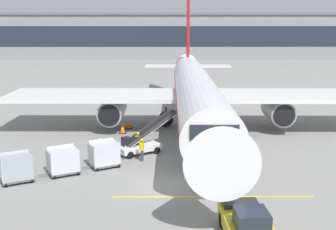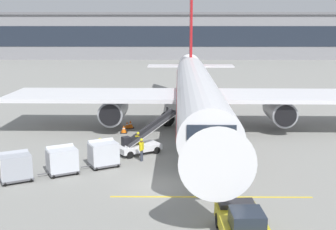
{
  "view_description": "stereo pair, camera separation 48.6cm",
  "coord_description": "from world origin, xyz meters",
  "px_view_note": "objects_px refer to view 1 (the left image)",
  "views": [
    {
      "loc": [
        0.32,
        -26.06,
        10.01
      ],
      "look_at": [
        0.51,
        6.94,
        3.11
      ],
      "focal_mm": 46.26,
      "sensor_mm": 36.0,
      "label": 1
    },
    {
      "loc": [
        0.81,
        -26.06,
        10.01
      ],
      "look_at": [
        0.51,
        6.94,
        3.11
      ],
      "focal_mm": 46.26,
      "sensor_mm": 36.0,
      "label": 2
    }
  ],
  "objects_px": {
    "baggage_cart_second": "(63,160)",
    "ground_crew_by_loader": "(142,148)",
    "parked_airplane": "(195,91)",
    "baggage_cart_lead": "(104,153)",
    "safety_cone_engine_keepout": "(123,129)",
    "baggage_cart_third": "(16,167)",
    "ground_crew_by_carts": "(100,148)",
    "safety_cone_wingtip": "(126,125)",
    "pushback_tug": "(248,225)",
    "belt_loader": "(141,142)",
    "safety_cone_nose_mark": "(129,124)",
    "ground_crew_marshaller": "(138,141)"
  },
  "relations": [
    {
      "from": "safety_cone_engine_keepout",
      "to": "baggage_cart_second",
      "type": "bearing_deg",
      "value": -104.54
    },
    {
      "from": "belt_loader",
      "to": "parked_airplane",
      "type": "bearing_deg",
      "value": 60.22
    },
    {
      "from": "baggage_cart_lead",
      "to": "safety_cone_engine_keepout",
      "type": "bearing_deg",
      "value": 87.77
    },
    {
      "from": "parked_airplane",
      "to": "belt_loader",
      "type": "bearing_deg",
      "value": -119.78
    },
    {
      "from": "parked_airplane",
      "to": "pushback_tug",
      "type": "distance_m",
      "value": 22.79
    },
    {
      "from": "safety_cone_engine_keepout",
      "to": "baggage_cart_lead",
      "type": "bearing_deg",
      "value": -92.23
    },
    {
      "from": "safety_cone_wingtip",
      "to": "ground_crew_by_carts",
      "type": "bearing_deg",
      "value": -95.28
    },
    {
      "from": "ground_crew_by_loader",
      "to": "safety_cone_wingtip",
      "type": "xyz_separation_m",
      "value": [
        -2.15,
        10.36,
        -0.66
      ]
    },
    {
      "from": "pushback_tug",
      "to": "safety_cone_engine_keepout",
      "type": "bearing_deg",
      "value": 110.78
    },
    {
      "from": "baggage_cart_lead",
      "to": "ground_crew_marshaller",
      "type": "distance_m",
      "value": 3.94
    },
    {
      "from": "belt_loader",
      "to": "baggage_cart_third",
      "type": "relative_size",
      "value": 1.82
    },
    {
      "from": "safety_cone_engine_keepout",
      "to": "pushback_tug",
      "type": "bearing_deg",
      "value": -69.22
    },
    {
      "from": "belt_loader",
      "to": "pushback_tug",
      "type": "distance_m",
      "value": 15.38
    },
    {
      "from": "baggage_cart_lead",
      "to": "safety_cone_engine_keepout",
      "type": "distance_m",
      "value": 9.86
    },
    {
      "from": "baggage_cart_lead",
      "to": "ground_crew_marshaller",
      "type": "height_order",
      "value": "baggage_cart_lead"
    },
    {
      "from": "baggage_cart_lead",
      "to": "safety_cone_nose_mark",
      "type": "relative_size",
      "value": 3.55
    },
    {
      "from": "ground_crew_by_loader",
      "to": "safety_cone_nose_mark",
      "type": "xyz_separation_m",
      "value": [
        -1.83,
        10.5,
        -0.62
      ]
    },
    {
      "from": "belt_loader",
      "to": "baggage_cart_third",
      "type": "distance_m",
      "value": 10.0
    },
    {
      "from": "baggage_cart_lead",
      "to": "baggage_cart_third",
      "type": "height_order",
      "value": "same"
    },
    {
      "from": "ground_crew_by_carts",
      "to": "safety_cone_wingtip",
      "type": "distance_m",
      "value": 10.39
    },
    {
      "from": "parked_airplane",
      "to": "safety_cone_engine_keepout",
      "type": "bearing_deg",
      "value": -165.59
    },
    {
      "from": "ground_crew_by_carts",
      "to": "pushback_tug",
      "type": "bearing_deg",
      "value": -54.65
    },
    {
      "from": "safety_cone_nose_mark",
      "to": "baggage_cart_third",
      "type": "bearing_deg",
      "value": -112.46
    },
    {
      "from": "pushback_tug",
      "to": "ground_crew_by_loader",
      "type": "xyz_separation_m",
      "value": [
        -5.61,
        12.25,
        0.17
      ]
    },
    {
      "from": "parked_airplane",
      "to": "safety_cone_wingtip",
      "type": "bearing_deg",
      "value": 179.76
    },
    {
      "from": "baggage_cart_second",
      "to": "ground_crew_by_loader",
      "type": "bearing_deg",
      "value": 28.45
    },
    {
      "from": "ground_crew_marshaller",
      "to": "safety_cone_engine_keepout",
      "type": "relative_size",
      "value": 2.35
    },
    {
      "from": "safety_cone_wingtip",
      "to": "baggage_cart_lead",
      "type": "bearing_deg",
      "value": -92.57
    },
    {
      "from": "baggage_cart_lead",
      "to": "baggage_cart_second",
      "type": "distance_m",
      "value": 3.02
    },
    {
      "from": "ground_crew_marshaller",
      "to": "safety_cone_wingtip",
      "type": "bearing_deg",
      "value": 101.72
    },
    {
      "from": "parked_airplane",
      "to": "ground_crew_by_loader",
      "type": "bearing_deg",
      "value": -114.01
    },
    {
      "from": "baggage_cart_lead",
      "to": "ground_crew_by_loader",
      "type": "distance_m",
      "value": 2.96
    },
    {
      "from": "baggage_cart_third",
      "to": "safety_cone_wingtip",
      "type": "height_order",
      "value": "baggage_cart_third"
    },
    {
      "from": "baggage_cart_second",
      "to": "ground_crew_by_loader",
      "type": "xyz_separation_m",
      "value": [
        5.25,
        2.84,
        -0.0
      ]
    },
    {
      "from": "baggage_cart_third",
      "to": "ground_crew_by_carts",
      "type": "xyz_separation_m",
      "value": [
        4.83,
        4.3,
        -0.0
      ]
    },
    {
      "from": "parked_airplane",
      "to": "ground_crew_by_loader",
      "type": "relative_size",
      "value": 26.54
    },
    {
      "from": "belt_loader",
      "to": "safety_cone_wingtip",
      "type": "xyz_separation_m",
      "value": [
        -1.99,
        8.35,
        -0.56
      ]
    },
    {
      "from": "baggage_cart_third",
      "to": "ground_crew_by_loader",
      "type": "height_order",
      "value": "baggage_cart_third"
    },
    {
      "from": "ground_crew_by_loader",
      "to": "ground_crew_by_carts",
      "type": "height_order",
      "value": "same"
    },
    {
      "from": "safety_cone_wingtip",
      "to": "pushback_tug",
      "type": "bearing_deg",
      "value": -71.06
    },
    {
      "from": "parked_airplane",
      "to": "baggage_cart_second",
      "type": "height_order",
      "value": "parked_airplane"
    },
    {
      "from": "belt_loader",
      "to": "ground_crew_marshaller",
      "type": "relative_size",
      "value": 2.89
    },
    {
      "from": "safety_cone_nose_mark",
      "to": "safety_cone_wingtip",
      "type": "bearing_deg",
      "value": -156.52
    },
    {
      "from": "baggage_cart_second",
      "to": "safety_cone_nose_mark",
      "type": "height_order",
      "value": "baggage_cart_second"
    },
    {
      "from": "baggage_cart_second",
      "to": "baggage_cart_third",
      "type": "relative_size",
      "value": 1.0
    },
    {
      "from": "baggage_cart_second",
      "to": "safety_cone_engine_keepout",
      "type": "relative_size",
      "value": 3.74
    },
    {
      "from": "baggage_cart_lead",
      "to": "baggage_cart_second",
      "type": "height_order",
      "value": "same"
    },
    {
      "from": "parked_airplane",
      "to": "baggage_cart_lead",
      "type": "height_order",
      "value": "parked_airplane"
    },
    {
      "from": "belt_loader",
      "to": "safety_cone_nose_mark",
      "type": "bearing_deg",
      "value": 101.17
    },
    {
      "from": "safety_cone_wingtip",
      "to": "safety_cone_nose_mark",
      "type": "xyz_separation_m",
      "value": [
        0.32,
        0.14,
        0.04
      ]
    }
  ]
}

